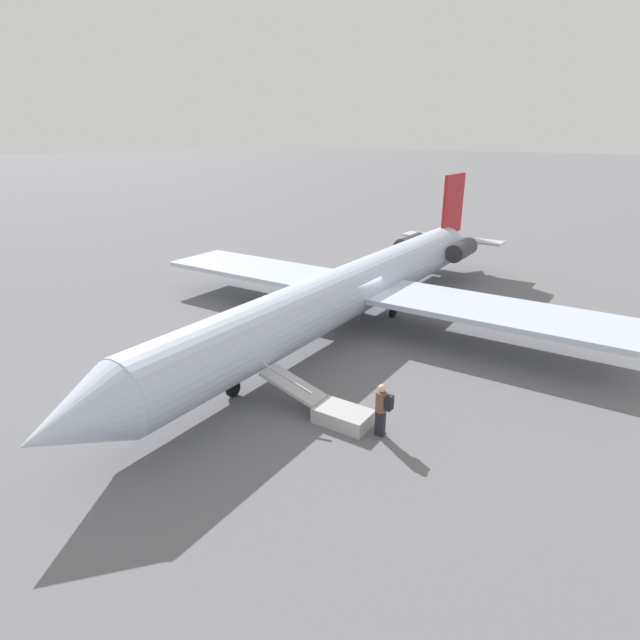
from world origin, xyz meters
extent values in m
plane|color=slate|center=(0.00, 0.00, 0.00)|extent=(600.00, 600.00, 0.00)
cylinder|color=silver|center=(0.00, 0.00, 1.90)|extent=(25.18, 6.58, 2.45)
cone|color=silver|center=(13.71, 2.31, 1.90)|extent=(3.05, 2.81, 2.40)
cone|color=silver|center=(-13.96, -2.35, 1.90)|extent=(3.54, 2.89, 2.40)
cube|color=red|center=(-13.33, -2.24, 4.47)|extent=(3.41, 0.76, 3.92)
cube|color=silver|center=(-13.67, -2.30, 2.14)|extent=(2.59, 7.00, 0.12)
cube|color=silver|center=(-2.32, 6.20, 1.71)|extent=(5.61, 11.05, 0.24)
cube|color=silver|center=(-0.16, -6.62, 1.71)|extent=(5.61, 11.05, 0.24)
cylinder|color=#2D2D33|center=(-10.93, -0.10, 2.08)|extent=(3.08, 1.57, 1.10)
cylinder|color=#2D2D33|center=(-10.36, -3.49, 2.08)|extent=(3.08, 1.57, 1.10)
cylinder|color=black|center=(8.05, 1.35, 0.30)|extent=(0.62, 0.25, 0.61)
cylinder|color=#2D2D33|center=(8.05, 1.35, 0.70)|extent=(0.11, 0.11, 0.19)
cylinder|color=black|center=(-2.66, 0.67, 0.30)|extent=(0.62, 0.25, 0.61)
cylinder|color=#2D2D33|center=(-2.66, 0.67, 0.70)|extent=(0.11, 0.11, 0.19)
cylinder|color=black|center=(-2.29, -1.50, 0.30)|extent=(0.62, 0.25, 0.61)
cylinder|color=#2D2D33|center=(-2.29, -1.50, 0.70)|extent=(0.11, 0.11, 0.19)
cube|color=#B2B2B7|center=(6.74, 5.37, 0.25)|extent=(1.38, 1.96, 0.50)
cube|color=#B2B2B7|center=(7.07, 3.39, 0.80)|extent=(1.26, 2.35, 0.72)
cube|color=#B2B2B7|center=(7.51, 3.47, 1.30)|extent=(0.43, 2.20, 0.66)
cube|color=#23232D|center=(6.48, 6.64, 0.42)|extent=(0.24, 0.31, 0.85)
cylinder|color=brown|center=(6.48, 6.64, 1.18)|extent=(0.36, 0.36, 0.65)
sphere|color=beige|center=(6.48, 6.64, 1.62)|extent=(0.24, 0.24, 0.24)
cube|color=black|center=(6.43, 6.90, 1.21)|extent=(0.31, 0.22, 0.44)
camera|label=1|loc=(17.45, 14.35, 8.68)|focal=28.00mm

